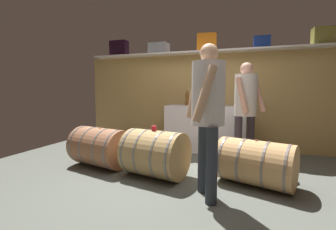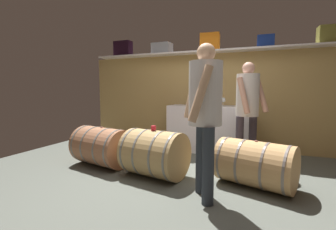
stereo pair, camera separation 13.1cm
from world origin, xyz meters
name	(u,v)px [view 1 (the left image)]	position (x,y,z in m)	size (l,w,h in m)	color
ground_plane	(189,171)	(0.00, 0.53, -0.01)	(6.57, 7.43, 0.02)	#585D54
back_wall_panel	(207,101)	(0.00, 2.11, 0.96)	(5.37, 0.10, 1.93)	tan
high_shelf_board	(206,52)	(0.00, 1.96, 1.94)	(4.94, 0.40, 0.03)	silver
toolcase_black	(119,49)	(-1.95, 1.96, 2.12)	(0.39, 0.20, 0.33)	black
toolcase_grey	(159,49)	(-1.00, 1.96, 2.07)	(0.40, 0.28, 0.22)	gray
toolcase_orange	(207,43)	(0.01, 1.96, 2.12)	(0.37, 0.24, 0.34)	orange
toolcase_navy	(262,43)	(1.01, 1.96, 2.06)	(0.29, 0.27, 0.21)	navy
toolcase_olive	(323,36)	(1.98, 1.96, 2.11)	(0.31, 0.22, 0.30)	olive
work_cabinet	(205,128)	(0.03, 1.78, 0.45)	(1.52, 0.55, 0.90)	white
wine_bottle_amber	(187,98)	(-0.34, 1.78, 1.03)	(0.07, 0.07, 0.30)	brown
wine_bottle_dark	(207,99)	(0.06, 1.73, 1.03)	(0.07, 0.07, 0.29)	black
wine_glass	(220,100)	(0.32, 1.73, 1.01)	(0.09, 0.09, 0.16)	white
red_funnel	(211,103)	(0.16, 1.61, 0.95)	(0.11, 0.11, 0.11)	red
wine_barrel_near	(155,153)	(-0.40, 0.17, 0.32)	(0.93, 0.79, 0.65)	tan
wine_barrel_far	(101,147)	(-1.37, 0.33, 0.30)	(1.01, 0.79, 0.61)	#9F6746
wine_barrel_flank	(256,163)	(0.90, 0.28, 0.28)	(1.03, 0.82, 0.58)	tan
tasting_cup	(154,128)	(-0.41, 0.17, 0.67)	(0.07, 0.07, 0.06)	red
winemaker_pouring	(208,105)	(0.37, -0.25, 1.02)	(0.46, 0.53, 1.67)	#2C323B
visitor_tasting	(246,103)	(0.77, 1.12, 0.99)	(0.51, 0.53, 1.62)	#352E37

